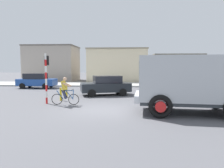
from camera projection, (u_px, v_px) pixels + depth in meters
name	position (u px, v px, depth m)	size (l,w,h in m)	color
ground_plane	(101.00, 110.00, 11.20)	(120.00, 120.00, 0.00)	#56565B
sidewalk_far	(114.00, 84.00, 25.60)	(80.00, 5.00, 0.16)	#ADADA8
truck_foreground	(191.00, 81.00, 10.21)	(5.63, 3.20, 2.90)	#B2B7BC
cyclist	(65.00, 91.00, 12.52)	(1.73, 0.50, 1.72)	black
traffic_light_pole	(46.00, 71.00, 12.86)	(0.24, 0.43, 3.20)	red
car_red_near	(106.00, 85.00, 16.71)	(4.32, 2.80, 1.60)	#1E2328
car_white_mid	(37.00, 81.00, 22.02)	(4.00, 1.89, 1.60)	#234C9E
car_far_side	(163.00, 81.00, 21.15)	(4.15, 2.18, 1.60)	#B7B7BC
pedestrian_near_kerb	(154.00, 82.00, 20.17)	(0.34, 0.22, 1.62)	#2D334C
bollard_near	(61.00, 94.00, 14.10)	(0.14, 0.14, 0.90)	gold
bollard_far	(67.00, 92.00, 15.49)	(0.14, 0.14, 0.90)	gold
building_corner_left	(53.00, 63.00, 32.86)	(7.76, 6.07, 5.58)	#9E9389
building_mid_block	(118.00, 65.00, 31.97)	(8.73, 7.96, 4.94)	beige
building_corner_right	(176.00, 68.00, 31.73)	(7.31, 5.30, 4.17)	#B2AD9E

